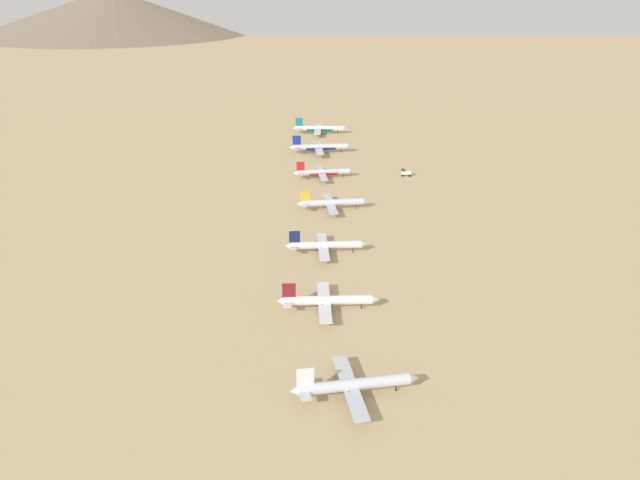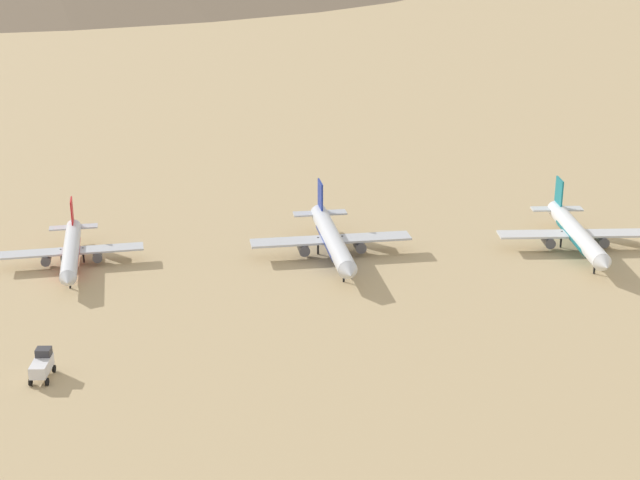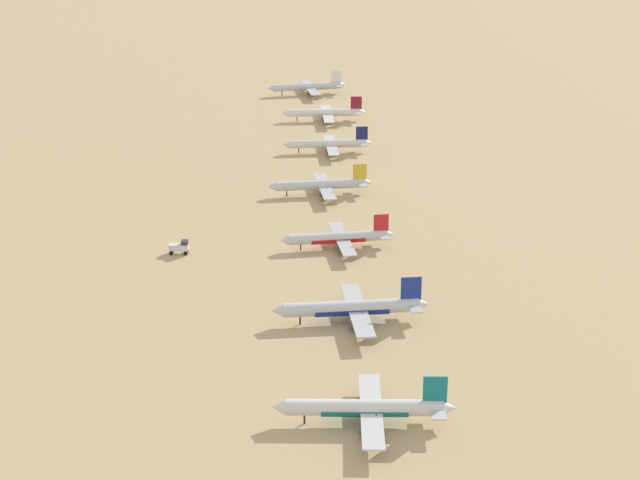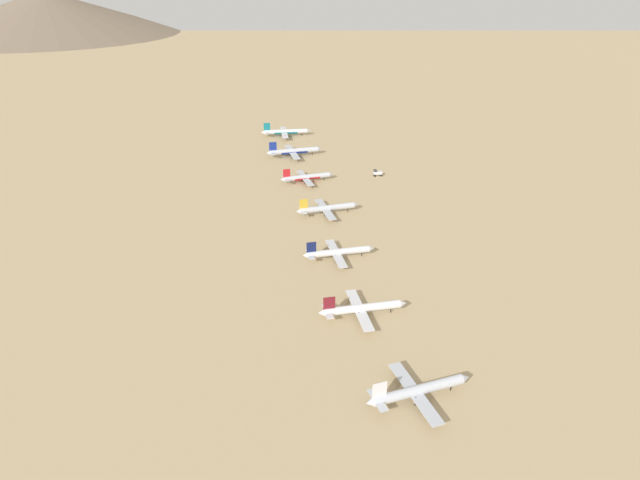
% 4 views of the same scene
% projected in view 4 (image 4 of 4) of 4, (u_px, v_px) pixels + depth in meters
% --- Properties ---
extents(ground_plane, '(1800.00, 1800.00, 0.00)m').
position_uv_depth(ground_plane, '(321.00, 213.00, 287.08)').
color(ground_plane, tan).
extents(parked_jet_0, '(34.52, 28.06, 9.95)m').
position_uv_depth(parked_jet_0, '(418.00, 391.00, 164.72)').
color(parked_jet_0, silver).
rests_on(parked_jet_0, ground).
extents(parked_jet_1, '(33.58, 27.32, 9.68)m').
position_uv_depth(parked_jet_1, '(362.00, 308.00, 203.41)').
color(parked_jet_1, white).
rests_on(parked_jet_1, ground).
extents(parked_jet_2, '(32.37, 26.30, 9.33)m').
position_uv_depth(parked_jet_2, '(338.00, 252.00, 242.35)').
color(parked_jet_2, silver).
rests_on(parked_jet_2, ground).
extents(parked_jet_3, '(33.38, 27.03, 9.65)m').
position_uv_depth(parked_jet_3, '(327.00, 208.00, 284.40)').
color(parked_jet_3, silver).
rests_on(parked_jet_3, ground).
extents(parked_jet_4, '(32.25, 26.14, 9.32)m').
position_uv_depth(parked_jet_4, '(306.00, 177.00, 324.99)').
color(parked_jet_4, silver).
rests_on(parked_jet_4, ground).
extents(parked_jet_5, '(37.62, 30.50, 10.87)m').
position_uv_depth(parked_jet_5, '(294.00, 151.00, 366.73)').
color(parked_jet_5, silver).
rests_on(parked_jet_5, ground).
extents(parked_jet_6, '(36.39, 29.72, 10.51)m').
position_uv_depth(parked_jet_6, '(285.00, 132.00, 407.97)').
color(parked_jet_6, silver).
rests_on(parked_jet_6, ground).
extents(service_truck, '(5.51, 3.44, 3.90)m').
position_uv_depth(service_truck, '(377.00, 173.00, 334.83)').
color(service_truck, silver).
rests_on(service_truck, ground).
extents(desert_hill_4, '(438.20, 438.20, 68.99)m').
position_uv_depth(desert_hill_4, '(46.00, 12.00, 936.85)').
color(desert_hill_4, '#7A6854').
rests_on(desert_hill_4, ground).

